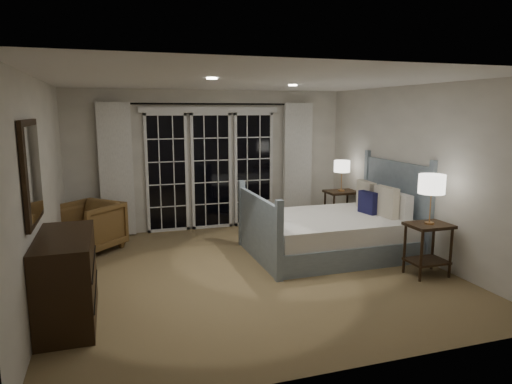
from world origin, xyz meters
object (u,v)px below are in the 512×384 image
object	(u,v)px
nightstand_right	(341,204)
lamp_left	(432,185)
lamp_right	(342,167)
dresser	(67,279)
bed	(333,231)
armchair	(89,227)
nightstand_left	(428,241)

from	to	relation	value
nightstand_right	lamp_left	world-z (taller)	lamp_left
lamp_right	dresser	distance (m)	5.11
bed	dresser	bearing A→B (deg)	-161.70
dresser	lamp_left	bearing A→B (deg)	-0.43
armchair	dresser	world-z (taller)	dresser
nightstand_left	lamp_left	distance (m)	0.75
bed	nightstand_right	bearing A→B (deg)	57.60
lamp_right	armchair	world-z (taller)	lamp_right
lamp_right	dresser	xyz separation A→B (m)	(-4.43, -2.45, -0.70)
nightstand_left	lamp_left	size ratio (longest dim) A/B	1.08
bed	lamp_right	bearing A→B (deg)	57.60
bed	lamp_left	distance (m)	1.68
nightstand_right	armchair	distance (m)	4.30
lamp_right	bed	bearing A→B (deg)	-122.40
lamp_right	armchair	bearing A→B (deg)	179.90
nightstand_right	dresser	distance (m)	5.06
lamp_left	bed	bearing A→B (deg)	120.26
armchair	lamp_left	bearing A→B (deg)	14.73
bed	nightstand_left	distance (m)	1.44
nightstand_left	armchair	world-z (taller)	armchair
lamp_right	lamp_left	bearing A→B (deg)	-91.57
nightstand_right	armchair	size ratio (longest dim) A/B	0.85
armchair	dresser	size ratio (longest dim) A/B	0.66
dresser	nightstand_right	bearing A→B (deg)	28.92
nightstand_left	bed	bearing A→B (deg)	120.26
bed	nightstand_left	xyz separation A→B (m)	(0.72, -1.24, 0.12)
armchair	bed	bearing A→B (deg)	25.56
bed	nightstand_left	world-z (taller)	bed
nightstand_right	lamp_left	distance (m)	2.59
nightstand_left	lamp_right	size ratio (longest dim) A/B	1.26
nightstand_right	dresser	world-z (taller)	dresser
lamp_right	armchair	xyz separation A→B (m)	(-4.30, 0.01, -0.77)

